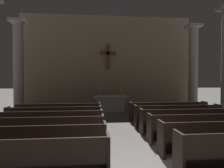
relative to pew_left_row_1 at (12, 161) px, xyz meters
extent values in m
cube|color=black|center=(0.00, 0.04, -0.05)|extent=(3.73, 0.40, 0.05)
cube|color=black|center=(0.00, -0.19, 0.22)|extent=(3.73, 0.05, 0.50)
cube|color=black|center=(1.89, 0.02, 0.00)|extent=(0.06, 0.50, 0.95)
cube|color=black|center=(0.00, 1.09, -0.05)|extent=(3.73, 0.40, 0.05)
cube|color=black|center=(0.00, 0.87, 0.22)|extent=(3.73, 0.05, 0.50)
cube|color=black|center=(0.00, 1.27, -0.28)|extent=(3.73, 0.04, 0.40)
cube|color=black|center=(1.89, 1.07, 0.00)|extent=(0.06, 0.50, 0.95)
cube|color=black|center=(0.00, 2.15, -0.05)|extent=(3.73, 0.40, 0.05)
cube|color=black|center=(0.00, 1.92, 0.22)|extent=(3.73, 0.05, 0.50)
cube|color=black|center=(0.00, 2.33, -0.28)|extent=(3.73, 0.04, 0.40)
cube|color=black|center=(1.89, 2.13, 0.00)|extent=(0.06, 0.50, 0.95)
cube|color=black|center=(0.00, 3.20, -0.05)|extent=(3.73, 0.40, 0.05)
cube|color=black|center=(0.00, 2.98, 0.22)|extent=(3.73, 0.05, 0.50)
cube|color=black|center=(0.00, 3.38, -0.28)|extent=(3.73, 0.04, 0.40)
cube|color=black|center=(1.89, 3.18, 0.00)|extent=(0.06, 0.50, 0.95)
cube|color=black|center=(0.00, 4.26, -0.05)|extent=(3.73, 0.40, 0.05)
cube|color=black|center=(0.00, 4.03, 0.22)|extent=(3.73, 0.05, 0.50)
cube|color=black|center=(0.00, 4.44, -0.28)|extent=(3.73, 0.04, 0.40)
cube|color=black|center=(1.89, 4.24, 0.00)|extent=(0.06, 0.50, 0.95)
cube|color=black|center=(-1.89, 4.24, 0.00)|extent=(0.06, 0.50, 0.95)
cube|color=black|center=(0.00, 5.31, -0.05)|extent=(3.73, 0.40, 0.05)
cube|color=black|center=(0.00, 5.09, 0.22)|extent=(3.73, 0.05, 0.50)
cube|color=black|center=(0.00, 5.49, -0.28)|extent=(3.73, 0.04, 0.40)
cube|color=black|center=(1.89, 5.29, 0.00)|extent=(0.06, 0.50, 0.95)
cube|color=black|center=(-1.89, 5.29, 0.00)|extent=(0.06, 0.50, 0.95)
cube|color=black|center=(3.41, 0.02, 0.00)|extent=(0.06, 0.50, 0.95)
cube|color=black|center=(5.30, 1.27, -0.28)|extent=(3.73, 0.04, 0.40)
cube|color=black|center=(3.41, 1.07, 0.00)|extent=(0.06, 0.50, 0.95)
cube|color=black|center=(5.30, 2.15, -0.05)|extent=(3.73, 0.40, 0.05)
cube|color=black|center=(5.30, 1.92, 0.22)|extent=(3.73, 0.05, 0.50)
cube|color=black|center=(5.30, 2.33, -0.28)|extent=(3.73, 0.04, 0.40)
cube|color=black|center=(3.41, 2.13, 0.00)|extent=(0.06, 0.50, 0.95)
cube|color=black|center=(5.30, 3.20, -0.05)|extent=(3.73, 0.40, 0.05)
cube|color=black|center=(5.30, 2.98, 0.22)|extent=(3.73, 0.05, 0.50)
cube|color=black|center=(5.30, 3.38, -0.28)|extent=(3.73, 0.04, 0.40)
cube|color=black|center=(3.41, 3.18, 0.00)|extent=(0.06, 0.50, 0.95)
cube|color=black|center=(5.30, 4.26, -0.05)|extent=(3.73, 0.40, 0.05)
cube|color=black|center=(5.30, 4.03, 0.22)|extent=(3.73, 0.05, 0.50)
cube|color=black|center=(5.30, 4.44, -0.28)|extent=(3.73, 0.04, 0.40)
cube|color=black|center=(3.41, 4.24, 0.00)|extent=(0.06, 0.50, 0.95)
cube|color=black|center=(7.19, 4.24, 0.00)|extent=(0.06, 0.50, 0.95)
cube|color=black|center=(5.30, 5.31, -0.05)|extent=(3.73, 0.40, 0.05)
cube|color=black|center=(5.30, 5.09, 0.22)|extent=(3.73, 0.05, 0.50)
cube|color=black|center=(5.30, 5.49, -0.28)|extent=(3.73, 0.04, 0.40)
cube|color=black|center=(3.41, 5.29, 0.00)|extent=(0.06, 0.50, 0.95)
cube|color=black|center=(7.19, 5.29, 0.00)|extent=(0.06, 0.50, 0.95)
cube|color=#9E998E|center=(-2.99, 8.45, -0.38)|extent=(0.86, 0.86, 0.20)
cylinder|color=#9E998E|center=(-2.99, 8.45, 2.30)|extent=(0.61, 0.61, 5.55)
cube|color=#9E998E|center=(-2.99, 8.45, 5.15)|extent=(0.92, 0.92, 0.16)
cube|color=#9E998E|center=(8.29, 8.45, -0.38)|extent=(0.86, 0.86, 0.20)
cylinder|color=#9E998E|center=(8.29, 8.45, 2.30)|extent=(0.61, 0.61, 5.55)
cube|color=#9E998E|center=(8.29, 8.45, 5.15)|extent=(0.92, 0.92, 0.16)
cube|color=#A8A399|center=(2.65, 8.23, -0.04)|extent=(1.76, 0.72, 0.88)
cube|color=#A8A399|center=(2.65, 8.23, 0.46)|extent=(2.20, 0.90, 0.12)
cube|color=silver|center=(2.65, 8.23, 0.53)|extent=(2.09, 0.86, 0.01)
cylinder|color=#B79338|center=(1.95, 8.23, 0.54)|extent=(0.16, 0.16, 0.02)
cylinder|color=#B79338|center=(1.95, 8.23, 0.71)|extent=(0.07, 0.07, 0.36)
cylinder|color=silver|center=(1.95, 8.23, 1.03)|extent=(0.04, 0.04, 0.29)
cylinder|color=#B79338|center=(3.35, 8.23, 0.54)|extent=(0.16, 0.16, 0.02)
cylinder|color=#B79338|center=(3.35, 8.23, 0.71)|extent=(0.07, 0.07, 0.36)
cylinder|color=silver|center=(3.35, 8.23, 1.03)|extent=(0.04, 0.04, 0.29)
cube|color=gray|center=(2.65, 10.13, 2.85)|extent=(12.26, 0.25, 6.65)
cube|color=brown|center=(2.65, 9.90, 3.18)|extent=(0.21, 0.21, 1.78)
cube|color=brown|center=(2.65, 9.90, 3.45)|extent=(1.14, 0.21, 0.21)
camera|label=1|loc=(1.60, -3.88, 1.60)|focal=30.77mm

